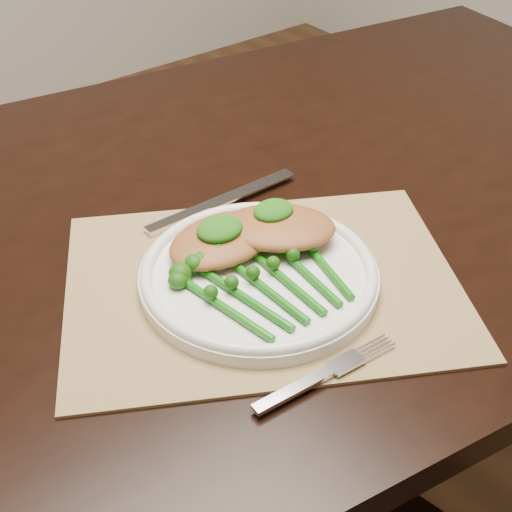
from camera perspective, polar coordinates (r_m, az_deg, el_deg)
dining_table at (r=1.20m, az=-1.10°, el=-10.65°), size 1.72×1.14×0.75m
placemat at (r=0.81m, az=0.53°, el=-2.20°), size 0.55×0.50×0.00m
dinner_plate at (r=0.80m, az=0.23°, el=-1.41°), size 0.27×0.27×0.02m
knife at (r=0.93m, az=-3.81°, el=3.99°), size 0.23×0.02×0.01m
fork at (r=0.71m, az=6.31°, el=-8.94°), size 0.17×0.03×0.01m
chicken_fillet_left at (r=0.83m, az=-2.70°, el=1.32°), size 0.14×0.10×0.03m
chicken_fillet_right at (r=0.84m, az=1.79°, el=2.32°), size 0.16×0.16×0.03m
pesto_dollop_left at (r=0.82m, az=-2.92°, el=2.17°), size 0.06×0.05×0.02m
pesto_dollop_right at (r=0.84m, az=1.41°, el=3.65°), size 0.05×0.04×0.02m
broccolini_bundle at (r=0.78m, az=1.51°, el=-2.23°), size 0.16×0.18×0.04m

